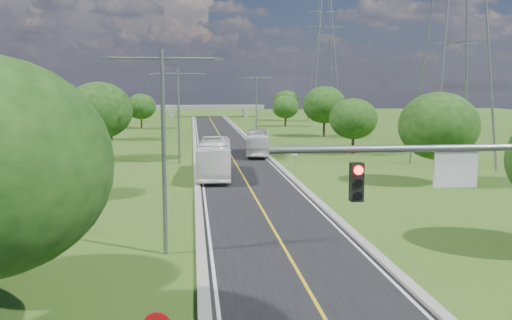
{
  "coord_description": "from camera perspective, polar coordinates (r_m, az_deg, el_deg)",
  "views": [
    {
      "loc": [
        -4.61,
        -15.83,
        8.28
      ],
      "look_at": [
        -0.06,
        24.64,
        3.0
      ],
      "focal_mm": 40.0,
      "sensor_mm": 36.0,
      "label": 1
    }
  ],
  "objects": [
    {
      "name": "power_tower_far",
      "position": [
        134.48,
        6.84,
        9.78
      ],
      "size": [
        9.0,
        6.4,
        28.0
      ],
      "color": "slate",
      "rests_on": "ground"
    },
    {
      "name": "curb_left",
      "position": [
        82.23,
        -6.14,
        1.64
      ],
      "size": [
        0.5,
        150.0,
        0.22
      ],
      "primitive_type": "cube",
      "color": "gray",
      "rests_on": "ground"
    },
    {
      "name": "streetlight_far_right",
      "position": [
        94.45,
        0.03,
        5.97
      ],
      "size": [
        5.9,
        0.25,
        10.0
      ],
      "color": "slate",
      "rests_on": "ground"
    },
    {
      "name": "speed_limit_sign",
      "position": [
        55.1,
        3.89,
        0.41
      ],
      "size": [
        0.55,
        0.09,
        2.4
      ],
      "color": "slate",
      "rests_on": "ground"
    },
    {
      "name": "ground",
      "position": [
        76.42,
        -2.92,
        1.16
      ],
      "size": [
        260.0,
        260.0,
        0.0
      ],
      "primitive_type": "plane",
      "color": "#2F4C15",
      "rests_on": "ground"
    },
    {
      "name": "tree_rf",
      "position": [
        137.74,
        3.05,
        5.87
      ],
      "size": [
        6.3,
        6.3,
        7.33
      ],
      "color": "black",
      "rests_on": "ground"
    },
    {
      "name": "tree_lb",
      "position": [
        45.43,
        -20.93,
        2.31
      ],
      "size": [
        6.3,
        6.3,
        7.33
      ],
      "color": "black",
      "rests_on": "ground"
    },
    {
      "name": "tree_rd",
      "position": [
        94.38,
        6.85,
        5.5
      ],
      "size": [
        7.14,
        7.14,
        8.3
      ],
      "color": "black",
      "rests_on": "ground"
    },
    {
      "name": "streetlight_mid_left",
      "position": [
        60.89,
        -7.75,
        5.12
      ],
      "size": [
        5.9,
        0.25,
        10.0
      ],
      "color": "slate",
      "rests_on": "ground"
    },
    {
      "name": "curb_right",
      "position": [
        82.71,
        -0.24,
        1.72
      ],
      "size": [
        0.5,
        150.0,
        0.22
      ],
      "primitive_type": "cube",
      "color": "gray",
      "rests_on": "ground"
    },
    {
      "name": "tree_rb",
      "position": [
        50.36,
        17.79,
        3.25
      ],
      "size": [
        6.72,
        6.72,
        7.82
      ],
      "color": "black",
      "rests_on": "ground"
    },
    {
      "name": "tree_re",
      "position": [
        117.47,
        2.96,
        5.3
      ],
      "size": [
        5.46,
        5.46,
        6.35
      ],
      "color": "black",
      "rests_on": "ground"
    },
    {
      "name": "tree_rc",
      "position": [
        70.71,
        9.72,
        4.08
      ],
      "size": [
        5.88,
        5.88,
        6.84
      ],
      "color": "black",
      "rests_on": "ground"
    },
    {
      "name": "power_tower_near",
      "position": [
        62.11,
        19.44,
        12.27
      ],
      "size": [
        9.0,
        6.4,
        28.0
      ],
      "color": "slate",
      "rests_on": "ground"
    },
    {
      "name": "bus_inbound",
      "position": [
        52.35,
        -4.15,
        0.21
      ],
      "size": [
        3.55,
        12.29,
        3.38
      ],
      "primitive_type": "imported",
      "rotation": [
        0.0,
        0.0,
        -0.06
      ],
      "color": "white",
      "rests_on": "road"
    },
    {
      "name": "tree_le",
      "position": [
        114.32,
        -11.43,
        5.26
      ],
      "size": [
        5.88,
        5.88,
        6.84
      ],
      "color": "black",
      "rests_on": "ground"
    },
    {
      "name": "tree_lc",
      "position": [
        66.7,
        -15.43,
        4.8
      ],
      "size": [
        7.56,
        7.56,
        8.79
      ],
      "color": "black",
      "rests_on": "ground"
    },
    {
      "name": "tree_ld",
      "position": [
        90.74,
        -14.32,
        5.06
      ],
      "size": [
        6.72,
        6.72,
        7.82
      ],
      "color": "black",
      "rests_on": "ground"
    },
    {
      "name": "bus_outbound",
      "position": [
        68.49,
        0.16,
        1.74
      ],
      "size": [
        3.69,
        10.8,
        2.95
      ],
      "primitive_type": "imported",
      "rotation": [
        0.0,
        0.0,
        3.03
      ],
      "color": "silver",
      "rests_on": "road"
    },
    {
      "name": "overpass",
      "position": [
        156.0,
        -4.74,
        5.21
      ],
      "size": [
        30.0,
        3.0,
        3.2
      ],
      "color": "gray",
      "rests_on": "ground"
    },
    {
      "name": "signal_mast",
      "position": [
        17.32,
        22.42,
        -4.41
      ],
      "size": [
        8.54,
        0.33,
        7.2
      ],
      "color": "slate",
      "rests_on": "ground"
    },
    {
      "name": "road",
      "position": [
        82.37,
        -3.18,
        1.63
      ],
      "size": [
        8.0,
        150.0,
        0.06
      ],
      "primitive_type": "cube",
      "color": "black",
      "rests_on": "ground"
    },
    {
      "name": "streetlight_near_left",
      "position": [
        27.96,
        -9.25,
        2.5
      ],
      "size": [
        5.9,
        0.25,
        10.0
      ],
      "color": "slate",
      "rests_on": "ground"
    }
  ]
}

